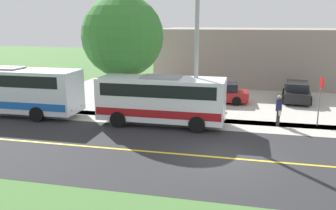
{
  "coord_description": "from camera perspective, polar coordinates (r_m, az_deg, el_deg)",
  "views": [
    {
      "loc": [
        14.63,
        0.81,
        5.86
      ],
      "look_at": [
        -3.5,
        -3.33,
        1.4
      ],
      "focal_mm": 37.54,
      "sensor_mm": 36.0,
      "label": 1
    }
  ],
  "objects": [
    {
      "name": "pedestrian_with_bags",
      "position": [
        20.94,
        17.54,
        -0.66
      ],
      "size": [
        0.72,
        0.34,
        1.79
      ],
      "color": "#262628",
      "rests_on": "ground"
    },
    {
      "name": "sidewalk",
      "position": [
        20.69,
        10.11,
        -3.17
      ],
      "size": [
        2.4,
        100.0,
        0.01
      ],
      "primitive_type": "cube",
      "color": "#B2ADA3",
      "rests_on": "ground"
    },
    {
      "name": "stop_sign",
      "position": [
        21.47,
        23.54,
        1.9
      ],
      "size": [
        0.76,
        0.07,
        2.88
      ],
      "color": "slate",
      "rests_on": "ground"
    },
    {
      "name": "transit_bus_rear",
      "position": [
        24.88,
        -25.59,
        2.47
      ],
      "size": [
        2.61,
        10.66,
        3.04
      ],
      "color": "silver",
      "rests_on": "ground"
    },
    {
      "name": "road_surface",
      "position": [
        15.77,
        9.11,
        -8.48
      ],
      "size": [
        8.0,
        100.0,
        0.01
      ],
      "primitive_type": "cube",
      "color": "#28282B",
      "rests_on": "ground"
    },
    {
      "name": "commercial_building",
      "position": [
        36.22,
        15.69,
        7.78
      ],
      "size": [
        10.0,
        20.38,
        5.14
      ],
      "primitive_type": "cube",
      "color": "gray",
      "rests_on": "ground"
    },
    {
      "name": "parked_car_near",
      "position": [
        26.11,
        8.16,
        1.92
      ],
      "size": [
        2.28,
        4.53,
        1.45
      ],
      "color": "#A51E1E",
      "rests_on": "ground"
    },
    {
      "name": "parking_lot_surface",
      "position": [
        27.74,
        17.1,
        0.69
      ],
      "size": [
        14.0,
        36.0,
        0.01
      ],
      "primitive_type": "cube",
      "color": "#B2ADA3",
      "rests_on": "ground"
    },
    {
      "name": "tree_curbside",
      "position": [
        23.47,
        -7.36,
        10.99
      ],
      "size": [
        5.33,
        5.33,
        7.55
      ],
      "color": "brown",
      "rests_on": "ground"
    },
    {
      "name": "street_light_pole",
      "position": [
        19.75,
        4.63,
        10.0
      ],
      "size": [
        1.97,
        0.24,
        8.52
      ],
      "color": "#9E9EA3",
      "rests_on": "ground"
    },
    {
      "name": "road_centre_line",
      "position": [
        15.77,
        9.11,
        -8.46
      ],
      "size": [
        0.16,
        100.0,
        0.0
      ],
      "primitive_type": "cube",
      "color": "gold",
      "rests_on": "ground"
    },
    {
      "name": "parked_car_far",
      "position": [
        28.03,
        20.17,
        2.02
      ],
      "size": [
        4.55,
        2.33,
        1.45
      ],
      "color": "black",
      "rests_on": "ground"
    },
    {
      "name": "ground_plane",
      "position": [
        15.77,
        9.11,
        -8.49
      ],
      "size": [
        120.0,
        120.0,
        0.0
      ],
      "primitive_type": "plane",
      "color": "#477238"
    },
    {
      "name": "shuttle_bus_front",
      "position": [
        20.16,
        -1.06,
        1.18
      ],
      "size": [
        2.64,
        7.34,
        2.83
      ],
      "color": "white",
      "rests_on": "ground"
    }
  ]
}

